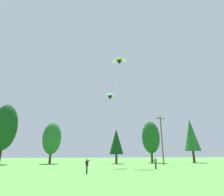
{
  "coord_description": "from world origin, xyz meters",
  "views": [
    {
      "loc": [
        -5.99,
        -3.31,
        2.16
      ],
      "look_at": [
        -2.03,
        20.97,
        9.69
      ],
      "focal_mm": 29.43,
      "sensor_mm": 36.0,
      "label": 1
    }
  ],
  "objects_px": {
    "utility_pole": "(162,138)",
    "kite_flyer_near": "(87,164)",
    "parafoil_kite_mid_white": "(110,96)",
    "kite_flyer_mid": "(156,162)",
    "parafoil_kite_high_lime_white": "(119,61)"
  },
  "relations": [
    {
      "from": "utility_pole",
      "to": "parafoil_kite_high_lime_white",
      "type": "bearing_deg",
      "value": -177.82
    },
    {
      "from": "utility_pole",
      "to": "kite_flyer_mid",
      "type": "xyz_separation_m",
      "value": [
        -5.85,
        -10.13,
        -4.42
      ]
    },
    {
      "from": "utility_pole",
      "to": "kite_flyer_near",
      "type": "distance_m",
      "value": 22.41
    },
    {
      "from": "utility_pole",
      "to": "kite_flyer_mid",
      "type": "height_order",
      "value": "utility_pole"
    },
    {
      "from": "utility_pole",
      "to": "parafoil_kite_mid_white",
      "type": "relative_size",
      "value": 0.82
    },
    {
      "from": "utility_pole",
      "to": "parafoil_kite_mid_white",
      "type": "bearing_deg",
      "value": -166.89
    },
    {
      "from": "kite_flyer_mid",
      "to": "parafoil_kite_mid_white",
      "type": "relative_size",
      "value": 0.13
    },
    {
      "from": "kite_flyer_mid",
      "to": "parafoil_kite_high_lime_white",
      "type": "height_order",
      "value": "parafoil_kite_high_lime_white"
    },
    {
      "from": "parafoil_kite_mid_white",
      "to": "utility_pole",
      "type": "bearing_deg",
      "value": 13.11
    },
    {
      "from": "kite_flyer_near",
      "to": "parafoil_kite_high_lime_white",
      "type": "relative_size",
      "value": 0.08
    },
    {
      "from": "parafoil_kite_high_lime_white",
      "to": "parafoil_kite_mid_white",
      "type": "relative_size",
      "value": 1.76
    },
    {
      "from": "utility_pole",
      "to": "parafoil_kite_high_lime_white",
      "type": "height_order",
      "value": "parafoil_kite_high_lime_white"
    },
    {
      "from": "parafoil_kite_mid_white",
      "to": "kite_flyer_mid",
      "type": "bearing_deg",
      "value": -51.76
    },
    {
      "from": "kite_flyer_near",
      "to": "utility_pole",
      "type": "bearing_deg",
      "value": 42.2
    },
    {
      "from": "kite_flyer_mid",
      "to": "parafoil_kite_mid_white",
      "type": "xyz_separation_m",
      "value": [
        -5.83,
        7.4,
        12.46
      ]
    }
  ]
}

